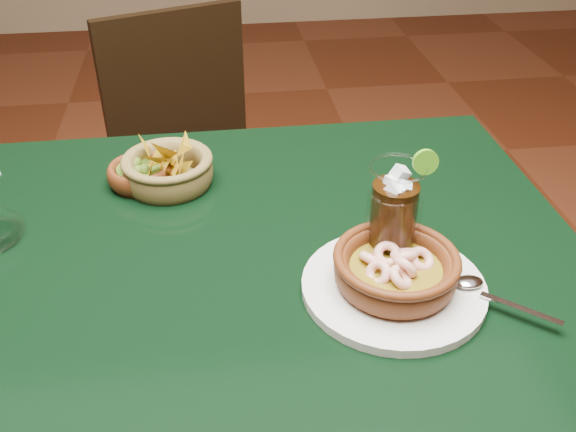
{
  "coord_description": "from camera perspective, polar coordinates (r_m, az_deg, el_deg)",
  "views": [
    {
      "loc": [
        0.03,
        -0.8,
        1.34
      ],
      "look_at": [
        0.14,
        -0.02,
        0.81
      ],
      "focal_mm": 40.0,
      "sensor_mm": 36.0,
      "label": 1
    }
  ],
  "objects": [
    {
      "name": "cola_drink",
      "position": [
        0.92,
        9.31,
        -0.23
      ],
      "size": [
        0.17,
        0.17,
        0.19
      ],
      "color": "white",
      "rests_on": "dining_table"
    },
    {
      "name": "dining_chair",
      "position": [
        1.73,
        -8.04,
        4.0
      ],
      "size": [
        0.53,
        0.53,
        0.88
      ],
      "color": "black",
      "rests_on": "ground"
    },
    {
      "name": "shrimp_plate",
      "position": [
        0.9,
        9.52,
        -5.07
      ],
      "size": [
        0.33,
        0.26,
        0.08
      ],
      "color": "silver",
      "rests_on": "dining_table"
    },
    {
      "name": "chip_basket",
      "position": [
        1.15,
        -10.61,
        4.04
      ],
      "size": [
        0.19,
        0.19,
        0.11
      ],
      "color": "brown",
      "rests_on": "dining_table"
    },
    {
      "name": "dining_table",
      "position": [
        1.06,
        -7.72,
        -7.09
      ],
      "size": [
        1.2,
        0.8,
        0.75
      ],
      "color": "black",
      "rests_on": "ground"
    },
    {
      "name": "guacamole_ramekin",
      "position": [
        1.17,
        -13.02,
        3.73
      ],
      "size": [
        0.13,
        0.13,
        0.05
      ],
      "color": "#4D220D",
      "rests_on": "dining_table"
    }
  ]
}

